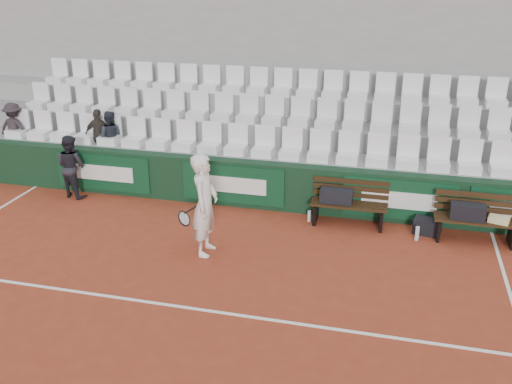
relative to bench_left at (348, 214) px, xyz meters
The scene contains 23 objects.
ground 4.23m from the bench_left, 122.32° to the right, with size 80.00×80.00×0.00m, color #943821.
court_baseline 4.23m from the bench_left, 122.32° to the right, with size 18.00×0.06×0.01m, color white.
back_barrier 2.25m from the bench_left, 169.04° to the left, with size 18.00×0.34×1.00m.
grandstand_tier_front 2.51m from the bench_left, 154.89° to the left, with size 18.00×0.95×1.00m, color #959592.
grandstand_tier_mid 3.06m from the bench_left, 138.34° to the left, with size 18.00×0.95×1.45m, color gray.
grandstand_tier_back 3.79m from the bench_left, 127.34° to the left, with size 18.00×0.95×1.90m, color gray.
grandstand_rear_wall 4.67m from the bench_left, 122.21° to the left, with size 18.00×0.30×4.40m, color gray.
seat_row_front 2.66m from the bench_left, 158.64° to the left, with size 11.90×0.44×0.63m, color white.
seat_row_mid 3.29m from the bench_left, 140.92° to the left, with size 11.90×0.44×0.63m, color silver.
seat_row_back 4.10m from the bench_left, 129.04° to the left, with size 11.90×0.44×0.63m, color white.
bench_left is the anchor object (origin of this frame).
bench_right 2.36m from the bench_left, ahead, with size 1.50×0.56×0.45m, color #341F0F.
sports_bag_left 0.44m from the bench_left, behind, with size 0.63×0.27×0.27m, color black.
sports_bag_right 2.22m from the bench_left, ahead, with size 0.62×0.29×0.29m, color black.
towel 2.76m from the bench_left, ahead, with size 0.36×0.26×0.10m, color beige.
sports_bag_ground 1.52m from the bench_left, ahead, with size 0.50×0.30×0.30m, color black.
water_bottle_near 0.78m from the bench_left, behind, with size 0.06×0.06×0.23m, color silver.
water_bottle_far 1.38m from the bench_left, 15.98° to the right, with size 0.08×0.08×0.27m, color silver.
tennis_player 3.05m from the bench_left, 142.82° to the right, with size 0.72×0.69×1.86m.
ball_kid 6.10m from the bench_left, behind, with size 0.68×0.53×1.40m, color black.
spectator_a 8.23m from the bench_left, behind, with size 0.80×0.46×1.24m, color black.
spectator_b 6.07m from the bench_left, behind, with size 0.72×0.30×1.23m, color #312B27.
spectator_c 5.81m from the bench_left, behind, with size 0.58×0.45×1.20m, color #202630.
Camera 1 is at (2.98, -6.87, 4.89)m, focal length 40.00 mm.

